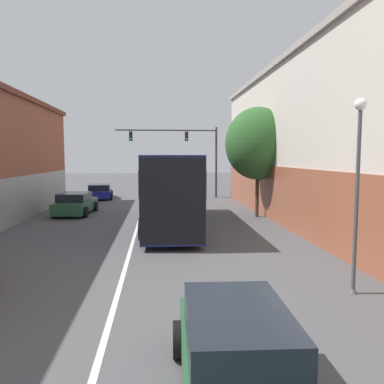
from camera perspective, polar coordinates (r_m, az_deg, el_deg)
lane_center_line at (r=19.59m, az=-8.32°, el=-5.16°), size 0.14×46.73×0.01m
building_right_storefront at (r=20.98m, az=25.77°, el=7.36°), size 9.04×29.20×8.73m
bus at (r=19.45m, az=-3.28°, el=0.86°), size 3.01×11.40×3.64m
hatchback_foreground at (r=5.95m, az=7.20°, el=-24.28°), size 2.05×4.63×1.36m
parked_car_left_near at (r=32.89m, az=-13.89°, el=0.05°), size 2.45×4.32×1.23m
parked_car_left_far at (r=24.33m, az=-17.35°, el=-1.74°), size 2.30×4.26×1.36m
traffic_signal_gantry at (r=32.69m, az=-0.99°, el=7.04°), size 8.79×0.36×6.13m
street_lamp at (r=10.47m, az=23.89°, el=1.13°), size 0.31×0.31×5.06m
street_tree_near at (r=22.41m, az=10.02°, el=7.26°), size 3.85×3.47×6.46m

